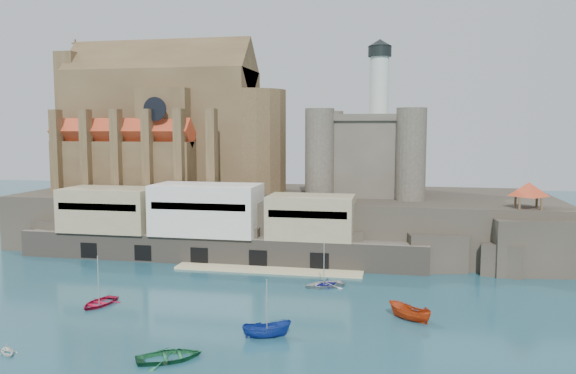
{
  "coord_description": "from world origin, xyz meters",
  "views": [
    {
      "loc": [
        22.17,
        -66.66,
        22.41
      ],
      "look_at": [
        2.44,
        32.0,
        11.93
      ],
      "focal_mm": 35.0,
      "sensor_mm": 36.0,
      "label": 1
    }
  ],
  "objects_px": {
    "church": "(170,130)",
    "boat_1": "(7,354)",
    "boat_2": "(267,337)",
    "boat_0": "(99,305)",
    "pavilion": "(529,191)",
    "castle_keep": "(368,150)"
  },
  "relations": [
    {
      "from": "church",
      "to": "boat_0",
      "type": "distance_m",
      "value": 50.9
    },
    {
      "from": "church",
      "to": "boat_1",
      "type": "xyz_separation_m",
      "value": [
        8.23,
        -61.14,
        -22.13
      ]
    },
    {
      "from": "church",
      "to": "pavilion",
      "type": "relative_size",
      "value": 7.34
    },
    {
      "from": "boat_2",
      "to": "church",
      "type": "bearing_deg",
      "value": 11.5
    },
    {
      "from": "boat_0",
      "to": "boat_1",
      "type": "height_order",
      "value": "boat_0"
    },
    {
      "from": "church",
      "to": "boat_0",
      "type": "relative_size",
      "value": 8.21
    },
    {
      "from": "boat_1",
      "to": "boat_0",
      "type": "bearing_deg",
      "value": 35.77
    },
    {
      "from": "boat_2",
      "to": "castle_keep",
      "type": "bearing_deg",
      "value": -29.35
    },
    {
      "from": "castle_keep",
      "to": "boat_2",
      "type": "relative_size",
      "value": 5.47
    },
    {
      "from": "boat_0",
      "to": "castle_keep",
      "type": "bearing_deg",
      "value": 65.18
    },
    {
      "from": "church",
      "to": "castle_keep",
      "type": "height_order",
      "value": "church"
    },
    {
      "from": "castle_keep",
      "to": "boat_1",
      "type": "relative_size",
      "value": 11.07
    },
    {
      "from": "boat_1",
      "to": "boat_2",
      "type": "xyz_separation_m",
      "value": [
        24.35,
        9.62,
        0.0
      ]
    },
    {
      "from": "church",
      "to": "boat_1",
      "type": "height_order",
      "value": "church"
    },
    {
      "from": "castle_keep",
      "to": "boat_2",
      "type": "distance_m",
      "value": 54.49
    },
    {
      "from": "castle_keep",
      "to": "boat_0",
      "type": "relative_size",
      "value": 5.12
    },
    {
      "from": "church",
      "to": "boat_2",
      "type": "xyz_separation_m",
      "value": [
        32.58,
        -51.52,
        -22.13
      ]
    },
    {
      "from": "pavilion",
      "to": "boat_2",
      "type": "height_order",
      "value": "pavilion"
    },
    {
      "from": "church",
      "to": "boat_0",
      "type": "xyz_separation_m",
      "value": [
        8.97,
        -44.95,
        -22.13
      ]
    },
    {
      "from": "castle_keep",
      "to": "boat_1",
      "type": "distance_m",
      "value": 70.72
    },
    {
      "from": "castle_keep",
      "to": "boat_1",
      "type": "height_order",
      "value": "castle_keep"
    },
    {
      "from": "church",
      "to": "boat_1",
      "type": "relative_size",
      "value": 17.75
    }
  ]
}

